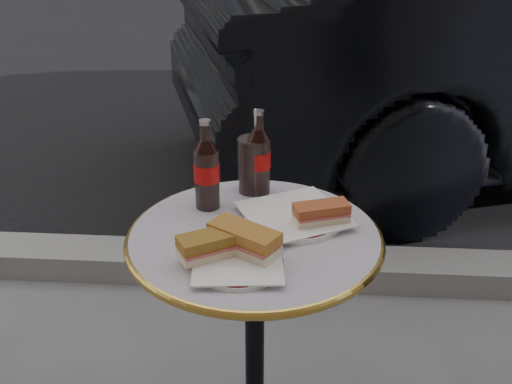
# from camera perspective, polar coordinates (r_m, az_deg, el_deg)

# --- Properties ---
(asphalt_road) EXTENTS (40.00, 8.00, 0.00)m
(asphalt_road) POSITION_cam_1_polar(r_m,az_deg,el_deg) (6.50, 3.17, 13.17)
(asphalt_road) COLOR black
(asphalt_road) RESTS_ON ground
(curb) EXTENTS (40.00, 0.20, 0.12)m
(curb) POSITION_cam_1_polar(r_m,az_deg,el_deg) (2.66, 1.30, -6.64)
(curb) COLOR gray
(curb) RESTS_ON ground
(bistro_table) EXTENTS (0.62, 0.62, 0.73)m
(bistro_table) POSITION_cam_1_polar(r_m,az_deg,el_deg) (1.75, -0.12, -14.11)
(bistro_table) COLOR #BAB2C4
(bistro_table) RESTS_ON ground
(plate_left) EXTENTS (0.22, 0.22, 0.01)m
(plate_left) POSITION_cam_1_polar(r_m,az_deg,el_deg) (1.42, -1.62, -6.38)
(plate_left) COLOR silver
(plate_left) RESTS_ON bistro_table
(plate_right) EXTENTS (0.31, 0.31, 0.01)m
(plate_right) POSITION_cam_1_polar(r_m,az_deg,el_deg) (1.60, 3.39, -2.25)
(plate_right) COLOR white
(plate_right) RESTS_ON bistro_table
(sandwich_left_a) EXTENTS (0.17, 0.14, 0.05)m
(sandwich_left_a) POSITION_cam_1_polar(r_m,az_deg,el_deg) (1.43, -3.93, -4.79)
(sandwich_left_a) COLOR olive
(sandwich_left_a) RESTS_ON plate_left
(sandwich_left_b) EXTENTS (0.18, 0.15, 0.06)m
(sandwich_left_b) POSITION_cam_1_polar(r_m,az_deg,el_deg) (1.44, -1.04, -4.32)
(sandwich_left_b) COLOR #A96C2B
(sandwich_left_b) RESTS_ON plate_left
(sandwich_right) EXTENTS (0.15, 0.10, 0.05)m
(sandwich_right) POSITION_cam_1_polar(r_m,az_deg,el_deg) (1.56, 5.82, -1.95)
(sandwich_right) COLOR #A34D29
(sandwich_right) RESTS_ON plate_right
(cola_bottle_left) EXTENTS (0.08, 0.08, 0.24)m
(cola_bottle_left) POSITION_cam_1_polar(r_m,az_deg,el_deg) (1.62, -4.43, 2.45)
(cola_bottle_left) COLOR black
(cola_bottle_left) RESTS_ON bistro_table
(cola_bottle_right) EXTENTS (0.07, 0.07, 0.23)m
(cola_bottle_right) POSITION_cam_1_polar(r_m,az_deg,el_deg) (1.69, 0.23, 3.55)
(cola_bottle_right) COLOR black
(cola_bottle_right) RESTS_ON bistro_table
(cola_glass) EXTENTS (0.10, 0.10, 0.16)m
(cola_glass) POSITION_cam_1_polar(r_m,az_deg,el_deg) (1.71, -0.36, 2.42)
(cola_glass) COLOR black
(cola_glass) RESTS_ON bistro_table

